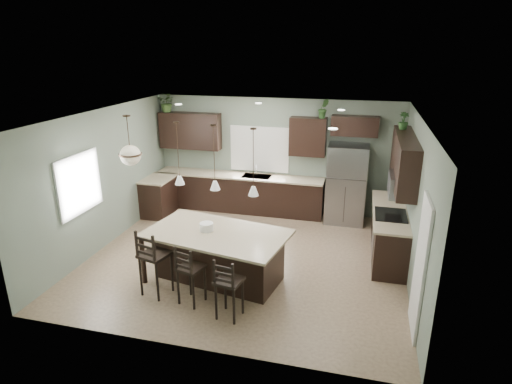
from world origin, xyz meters
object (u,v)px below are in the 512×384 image
(refrigerator, at_px, (346,184))
(serving_dish, at_px, (206,227))
(kitchen_island, at_px, (217,257))
(bar_stool_left, at_px, (155,262))
(plant_back_left, at_px, (167,102))
(bar_stool_center, at_px, (191,274))
(bar_stool_right, at_px, (229,287))

(refrigerator, relative_size, serving_dish, 7.71)
(kitchen_island, relative_size, bar_stool_left, 2.03)
(refrigerator, relative_size, bar_stool_left, 1.56)
(bar_stool_left, bearing_deg, plant_back_left, 126.36)
(bar_stool_center, bearing_deg, bar_stool_right, -1.95)
(plant_back_left, bearing_deg, bar_stool_right, -56.28)
(bar_stool_center, distance_m, bar_stool_right, 0.75)
(bar_stool_right, bearing_deg, bar_stool_left, 176.33)
(kitchen_island, height_order, plant_back_left, plant_back_left)
(bar_stool_center, relative_size, plant_back_left, 2.20)
(kitchen_island, bearing_deg, serving_dish, 180.00)
(refrigerator, relative_size, plant_back_left, 3.93)
(serving_dish, height_order, bar_stool_center, serving_dish)
(serving_dish, relative_size, bar_stool_center, 0.23)
(kitchen_island, height_order, bar_stool_right, bar_stool_right)
(bar_stool_center, xyz_separation_m, bar_stool_right, (0.71, -0.23, -0.00))
(kitchen_island, height_order, serving_dish, serving_dish)
(kitchen_island, relative_size, bar_stool_center, 2.32)
(plant_back_left, bearing_deg, serving_dish, -56.79)
(serving_dish, distance_m, plant_back_left, 4.43)
(bar_stool_center, bearing_deg, kitchen_island, 92.88)
(kitchen_island, xyz_separation_m, serving_dish, (-0.20, 0.04, 0.53))
(refrigerator, xyz_separation_m, bar_stool_center, (-2.20, -4.07, -0.41))
(bar_stool_right, bearing_deg, kitchen_island, 128.09)
(bar_stool_left, relative_size, bar_stool_center, 1.14)
(refrigerator, bearing_deg, bar_stool_right, -109.15)
(bar_stool_center, relative_size, bar_stool_right, 1.01)
(bar_stool_left, bearing_deg, bar_stool_center, 6.38)
(refrigerator, bearing_deg, bar_stool_center, -118.42)
(kitchen_island, distance_m, bar_stool_left, 1.08)
(bar_stool_left, bearing_deg, serving_dish, 62.24)
(refrigerator, xyz_separation_m, plant_back_left, (-4.48, 0.17, 1.71))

